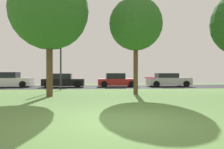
% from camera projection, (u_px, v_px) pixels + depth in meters
% --- Properties ---
extents(ground_plane, '(44.00, 44.00, 0.00)m').
position_uv_depth(ground_plane, '(121.00, 121.00, 6.36)').
color(ground_plane, '#5B8442').
extents(road_strip, '(44.00, 6.40, 0.01)m').
position_uv_depth(road_strip, '(101.00, 87.00, 22.30)').
color(road_strip, '#28282B').
rests_on(road_strip, ground_plane).
extents(maple_tree_near, '(4.76, 4.76, 7.62)m').
position_uv_depth(maple_tree_near, '(49.00, 11.00, 13.08)').
color(maple_tree_near, brown).
rests_on(maple_tree_near, ground_plane).
extents(birch_tree_lone, '(3.59, 3.59, 6.55)m').
position_uv_depth(birch_tree_lone, '(136.00, 24.00, 14.50)').
color(birch_tree_lone, brown).
rests_on(birch_tree_lone, ground_plane).
extents(frisbee_disc, '(0.37, 0.37, 0.04)m').
position_uv_depth(frisbee_disc, '(150.00, 78.00, 4.84)').
color(frisbee_disc, '#EA2D6B').
extents(parked_car_white, '(4.49, 1.95, 1.52)m').
position_uv_depth(parked_car_white, '(9.00, 80.00, 21.84)').
color(parked_car_white, white).
rests_on(parked_car_white, ground_plane).
extents(parked_car_black, '(4.14, 1.98, 1.39)m').
position_uv_depth(parked_car_black, '(63.00, 81.00, 21.85)').
color(parked_car_black, black).
rests_on(parked_car_black, ground_plane).
extents(parked_car_red, '(4.03, 2.03, 1.42)m').
position_uv_depth(parked_car_red, '(117.00, 81.00, 22.49)').
color(parked_car_red, '#B21E1E').
rests_on(parked_car_red, ground_plane).
extents(parked_car_silver, '(4.50, 1.99, 1.42)m').
position_uv_depth(parked_car_silver, '(168.00, 80.00, 22.86)').
color(parked_car_silver, '#B7B7BC').
rests_on(parked_car_silver, ground_plane).
extents(street_lamp_post, '(0.14, 0.14, 4.50)m').
position_uv_depth(street_lamp_post, '(61.00, 63.00, 18.19)').
color(street_lamp_post, '#2D2D33').
rests_on(street_lamp_post, ground_plane).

